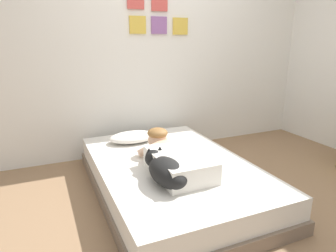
{
  "coord_description": "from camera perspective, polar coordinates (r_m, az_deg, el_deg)",
  "views": [
    {
      "loc": [
        -1.41,
        -2.06,
        1.41
      ],
      "look_at": [
        -0.24,
        0.62,
        0.55
      ],
      "focal_mm": 32.16,
      "sensor_mm": 36.0,
      "label": 1
    }
  ],
  "objects": [
    {
      "name": "coffee_cup",
      "position": [
        3.19,
        -0.7,
        -3.31
      ],
      "size": [
        0.12,
        0.09,
        0.07
      ],
      "color": "teal",
      "rests_on": "bed"
    },
    {
      "name": "ground_plane",
      "position": [
        2.87,
        9.73,
        -13.39
      ],
      "size": [
        12.46,
        12.46,
        0.0
      ],
      "primitive_type": "plane",
      "color": "#8C6B4C"
    },
    {
      "name": "bed",
      "position": [
        2.89,
        0.68,
        -9.55
      ],
      "size": [
        1.37,
        2.1,
        0.3
      ],
      "color": "#726051",
      "rests_on": "ground"
    },
    {
      "name": "dog",
      "position": [
        2.4,
        -0.45,
        -8.35
      ],
      "size": [
        0.26,
        0.57,
        0.21
      ],
      "color": "black",
      "rests_on": "bed"
    },
    {
      "name": "back_wall",
      "position": [
        3.85,
        -2.03,
        13.92
      ],
      "size": [
        4.23,
        0.12,
        2.5
      ],
      "color": "silver",
      "rests_on": "ground"
    },
    {
      "name": "pillow",
      "position": [
        3.36,
        -6.68,
        -2.08
      ],
      "size": [
        0.52,
        0.32,
        0.11
      ],
      "primitive_type": "ellipsoid",
      "color": "white",
      "rests_on": "bed"
    },
    {
      "name": "person_lying",
      "position": [
        2.65,
        0.91,
        -5.85
      ],
      "size": [
        0.43,
        0.92,
        0.27
      ],
      "color": "silver",
      "rests_on": "bed"
    },
    {
      "name": "cell_phone",
      "position": [
        2.58,
        3.92,
        -8.99
      ],
      "size": [
        0.07,
        0.14,
        0.01
      ],
      "primitive_type": "cube",
      "color": "black",
      "rests_on": "bed"
    }
  ]
}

